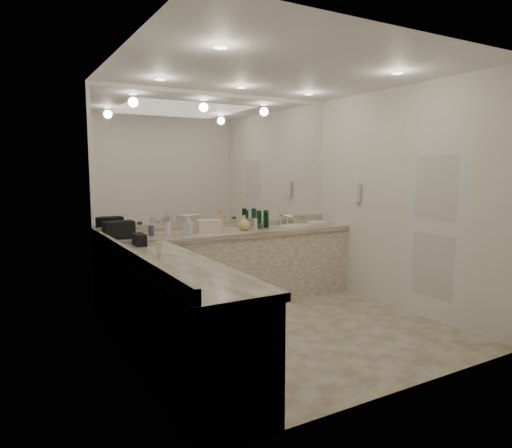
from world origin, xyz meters
TOP-DOWN VIEW (x-y plane):
  - floor at (0.00, 0.00)m, footprint 3.20×3.20m
  - ceiling at (0.00, 0.00)m, footprint 3.20×3.20m
  - wall_back at (0.00, 1.50)m, footprint 3.20×0.02m
  - wall_left at (-1.60, 0.00)m, footprint 0.02×3.00m
  - wall_right at (1.60, 0.00)m, footprint 0.02×3.00m
  - vanity_back_base at (0.00, 1.20)m, footprint 3.20×0.60m
  - vanity_back_top at (0.00, 1.19)m, footprint 3.20×0.64m
  - vanity_left_base at (-1.30, -0.30)m, footprint 0.60×2.40m
  - vanity_left_top at (-1.29, -0.30)m, footprint 0.64×2.42m
  - backsplash_back at (0.00, 1.48)m, footprint 3.20×0.04m
  - backsplash_left at (-1.58, 0.00)m, footprint 0.04×3.00m
  - mirror_back at (0.00, 1.49)m, footprint 3.12×0.01m
  - mirror_left at (-1.59, 0.00)m, footprint 0.01×2.92m
  - sink at (0.95, 1.20)m, footprint 0.44×0.44m
  - faucet at (0.95, 1.41)m, footprint 0.24×0.16m
  - wall_phone at (1.56, 0.70)m, footprint 0.06×0.10m
  - door at (1.59, -0.50)m, footprint 0.02×0.82m
  - black_toiletry_bag at (-1.36, 1.24)m, footprint 0.32×0.21m
  - black_bag_spill at (-1.30, 0.67)m, footprint 0.10×0.22m
  - cream_cosmetic_case at (-0.32, 1.16)m, footprint 0.31×0.23m
  - hand_towel at (1.29, 1.18)m, footprint 0.26×0.19m
  - lotion_left at (-1.30, 0.04)m, footprint 0.05×0.05m
  - soap_bottle_a at (-0.57, 1.18)m, footprint 0.09×0.09m
  - soap_bottle_b at (-0.62, 1.13)m, footprint 0.12×0.12m
  - soap_bottle_c at (0.14, 1.14)m, footprint 0.18×0.18m
  - green_bottle_0 at (0.44, 1.29)m, footprint 0.06×0.06m
  - green_bottle_1 at (0.56, 1.33)m, footprint 0.07×0.07m
  - green_bottle_2 at (0.50, 1.22)m, footprint 0.07×0.07m
  - amenity_bottle_0 at (-0.76, 1.25)m, footprint 0.04×0.04m
  - amenity_bottle_1 at (-1.00, 1.25)m, footprint 0.06×0.06m
  - amenity_bottle_2 at (0.17, 1.34)m, footprint 0.05×0.05m
  - amenity_bottle_3 at (-0.82, 1.21)m, footprint 0.07×0.07m
  - amenity_bottle_4 at (0.27, 1.32)m, footprint 0.05×0.05m
  - amenity_bottle_5 at (0.31, 1.16)m, footprint 0.04×0.04m
  - amenity_bottle_6 at (0.39, 1.18)m, footprint 0.06×0.06m

SIDE VIEW (x-z plane):
  - floor at x=0.00m, z-range 0.00..0.00m
  - vanity_back_base at x=0.00m, z-range 0.00..0.84m
  - vanity_left_base at x=-1.30m, z-range 0.00..0.84m
  - vanity_back_top at x=0.00m, z-range 0.84..0.90m
  - vanity_left_top at x=-1.29m, z-range 0.84..0.90m
  - sink at x=0.95m, z-range 0.88..0.91m
  - hand_towel at x=1.29m, z-range 0.90..0.94m
  - amenity_bottle_6 at x=0.39m, z-range 0.90..0.96m
  - amenity_bottle_2 at x=0.17m, z-range 0.90..0.98m
  - backsplash_back at x=0.00m, z-range 0.90..1.00m
  - backsplash_left at x=-1.58m, z-range 0.90..1.00m
  - amenity_bottle_0 at x=-0.76m, z-range 0.90..1.01m
  - amenity_bottle_4 at x=0.27m, z-range 0.90..1.01m
  - amenity_bottle_1 at x=-1.00m, z-range 0.90..1.02m
  - black_bag_spill at x=-1.30m, z-range 0.90..1.02m
  - lotion_left at x=-1.30m, z-range 0.90..1.02m
  - amenity_bottle_5 at x=0.31m, z-range 0.90..1.03m
  - faucet at x=0.95m, z-range 0.90..1.04m
  - amenity_bottle_3 at x=-0.82m, z-range 0.90..1.05m
  - cream_cosmetic_case at x=-0.32m, z-range 0.90..1.06m
  - black_toiletry_bag at x=-1.36m, z-range 0.90..1.08m
  - green_bottle_2 at x=0.50m, z-range 0.90..1.09m
  - soap_bottle_c at x=0.14m, z-range 0.90..1.09m
  - soap_bottle_b at x=-0.62m, z-range 0.90..1.10m
  - soap_bottle_a at x=-0.57m, z-range 0.90..1.11m
  - green_bottle_1 at x=0.56m, z-range 0.90..1.12m
  - green_bottle_0 at x=0.44m, z-range 0.90..1.12m
  - door at x=1.59m, z-range 0.00..2.10m
  - wall_back at x=0.00m, z-range 0.00..2.60m
  - wall_left at x=-1.60m, z-range 0.00..2.60m
  - wall_right at x=1.60m, z-range 0.00..2.60m
  - wall_phone at x=1.56m, z-range 1.23..1.47m
  - mirror_back at x=0.00m, z-range 1.00..2.55m
  - mirror_left at x=-1.59m, z-range 1.00..2.55m
  - ceiling at x=0.00m, z-range 2.60..2.60m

